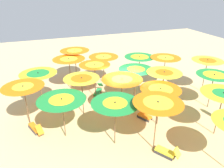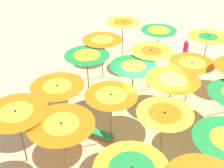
% 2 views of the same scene
% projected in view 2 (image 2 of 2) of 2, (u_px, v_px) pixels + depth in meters
% --- Properties ---
extents(ground, '(40.46, 40.46, 0.04)m').
position_uv_depth(ground, '(148.00, 117.00, 13.20)').
color(ground, '#D1B57F').
extents(beach_umbrella_0, '(2.08, 2.08, 2.39)m').
position_uv_depth(beach_umbrella_0, '(123.00, 25.00, 17.03)').
color(beach_umbrella_0, brown).
rests_on(beach_umbrella_0, ground).
extents(beach_umbrella_1, '(2.12, 2.12, 2.37)m').
position_uv_depth(beach_umbrella_1, '(102.00, 42.00, 14.93)').
color(beach_umbrella_1, brown).
rests_on(beach_umbrella_1, ground).
extents(beach_umbrella_2, '(2.16, 2.16, 2.33)m').
position_uv_depth(beach_umbrella_2, '(87.00, 58.00, 13.56)').
color(beach_umbrella_2, brown).
rests_on(beach_umbrella_2, ground).
extents(beach_umbrella_3, '(2.19, 2.19, 2.18)m').
position_uv_depth(beach_umbrella_3, '(58.00, 89.00, 11.59)').
color(beach_umbrella_3, brown).
rests_on(beach_umbrella_3, ground).
extents(beach_umbrella_4, '(2.21, 2.21, 2.47)m').
position_uv_depth(beach_umbrella_4, '(16.00, 115.00, 9.74)').
color(beach_umbrella_4, brown).
rests_on(beach_umbrella_4, ground).
extents(beach_umbrella_5, '(2.07, 2.07, 2.23)m').
position_uv_depth(beach_umbrella_5, '(159.00, 33.00, 16.35)').
color(beach_umbrella_5, brown).
rests_on(beach_umbrella_5, ground).
extents(beach_umbrella_6, '(2.09, 2.09, 2.33)m').
position_uv_depth(beach_umbrella_6, '(151.00, 54.00, 13.94)').
color(beach_umbrella_6, brown).
rests_on(beach_umbrella_6, ground).
extents(beach_umbrella_7, '(2.14, 2.14, 2.29)m').
position_uv_depth(beach_umbrella_7, '(133.00, 70.00, 12.79)').
color(beach_umbrella_7, brown).
rests_on(beach_umbrella_7, ground).
extents(beach_umbrella_8, '(2.00, 2.00, 2.41)m').
position_uv_depth(beach_umbrella_8, '(111.00, 98.00, 10.66)').
color(beach_umbrella_8, brown).
rests_on(beach_umbrella_8, ground).
extents(beach_umbrella_9, '(2.24, 2.24, 2.37)m').
position_uv_depth(beach_umbrella_9, '(62.00, 127.00, 9.39)').
color(beach_umbrella_9, brown).
rests_on(beach_umbrella_9, ground).
extents(beach_umbrella_10, '(2.11, 2.11, 2.41)m').
position_uv_depth(beach_umbrella_10, '(208.00, 39.00, 15.17)').
color(beach_umbrella_10, brown).
rests_on(beach_umbrella_10, ground).
extents(beach_umbrella_11, '(2.10, 2.10, 2.21)m').
position_uv_depth(beach_umbrella_11, '(192.00, 65.00, 13.16)').
color(beach_umbrella_11, brown).
rests_on(beach_umbrella_11, ground).
extents(beach_umbrella_12, '(2.24, 2.24, 2.39)m').
position_uv_depth(beach_umbrella_12, '(172.00, 83.00, 11.65)').
color(beach_umbrella_12, brown).
rests_on(beach_umbrella_12, ground).
extents(beach_umbrella_13, '(1.99, 1.99, 2.36)m').
position_uv_depth(beach_umbrella_13, '(165.00, 117.00, 9.87)').
color(beach_umbrella_13, brown).
rests_on(beach_umbrella_13, ground).
extents(lounger_0, '(0.83, 1.15, 0.73)m').
position_uv_depth(lounger_0, '(174.00, 103.00, 13.66)').
color(lounger_0, '#333338').
rests_on(lounger_0, ground).
extents(lounger_2, '(1.04, 1.33, 0.63)m').
position_uv_depth(lounger_2, '(99.00, 133.00, 11.96)').
color(lounger_2, olive).
rests_on(lounger_2, ground).
extents(beachgoer_0, '(0.30, 0.30, 1.64)m').
position_uv_depth(beachgoer_0, '(185.00, 52.00, 16.87)').
color(beachgoer_0, '#D8A87F').
rests_on(beachgoer_0, ground).
extents(beach_ball, '(0.33, 0.33, 0.33)m').
position_uv_depth(beach_ball, '(106.00, 85.00, 15.15)').
color(beach_ball, red).
rests_on(beach_ball, ground).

